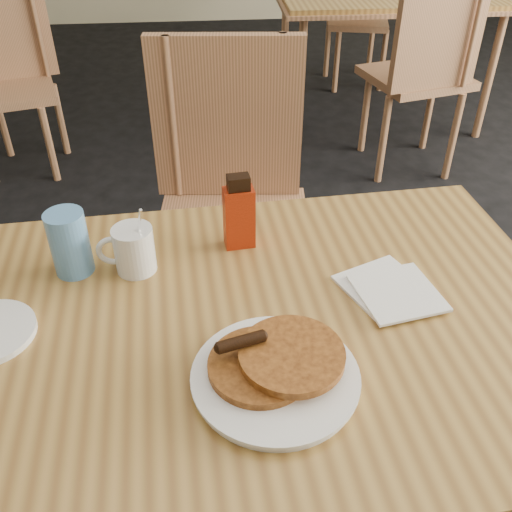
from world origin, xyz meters
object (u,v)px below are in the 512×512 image
Objects in this scene: chair_neighbor_near at (426,61)px; syrup_bottle at (239,214)px; chair_main_far at (230,182)px; chair_neighbor_far at (356,3)px; blue_tumbler at (70,243)px; main_table at (244,339)px; chair_wall_extra at (14,69)px; pancake_plate at (275,371)px; coffee_mug at (133,249)px.

syrup_bottle is at bearing -136.10° from chair_neighbor_near.
chair_neighbor_far is (1.00, 2.54, -0.08)m from chair_main_far.
chair_neighbor_near is at bearing 51.89° from blue_tumbler.
syrup_bottle reaches higher than main_table.
chair_wall_extra is at bearing 110.28° from syrup_bottle.
chair_main_far is at bearing 91.39° from pancake_plate.
pancake_plate is 2.02× the size of blue_tumbler.
syrup_bottle is at bearing 87.62° from main_table.
syrup_bottle is at bearing 7.79° from coffee_mug.
blue_tumbler reaches higher than chair_neighbor_far.
chair_wall_extra is (-2.00, 0.33, -0.08)m from chair_neighbor_near.
pancake_plate is at bearing -83.70° from chair_main_far.
coffee_mug reaches higher than chair_neighbor_far.
chair_main_far is 0.72m from blue_tumbler.
main_table is 4.86× the size of pancake_plate.
blue_tumbler is (-0.36, 0.32, 0.05)m from pancake_plate.
pancake_plate is (0.02, -0.91, 0.17)m from chair_main_far.
chair_neighbor_far is 3.38m from coffee_mug.
chair_wall_extra is 2.20m from coffee_mug.
pancake_plate is at bearing -61.35° from coffee_mug.
coffee_mug is 0.12m from blue_tumbler.
main_table is at bearing -99.05° from syrup_bottle.
chair_main_far reaches higher than syrup_bottle.
blue_tumbler is at bearing -114.91° from chair_main_far.
chair_wall_extra is (-2.01, -1.11, -0.02)m from chair_neighbor_far.
main_table is at bearing -50.16° from coffee_mug.
coffee_mug is (-1.21, -1.70, 0.21)m from chair_neighbor_near.
pancake_plate is 0.38m from syrup_bottle.
chair_main_far is 6.74× the size of coffee_mug.
syrup_bottle reaches higher than coffee_mug.
chair_neighbor_near reaches higher than pancake_plate.
syrup_bottle reaches higher than blue_tumbler.
chair_neighbor_far is at bearing 73.33° from chair_main_far.
syrup_bottle reaches higher than chair_wall_extra.
chair_neighbor_near is (1.01, 1.88, -0.12)m from main_table.
chair_neighbor_near reaches higher than main_table.
main_table is 1.33× the size of chair_neighbor_near.
pancake_plate is (-0.98, -3.45, 0.25)m from chair_neighbor_far.
pancake_plate is at bearing -130.41° from chair_neighbor_near.
coffee_mug is (0.79, -2.03, 0.29)m from chair_wall_extra.
pancake_plate is 1.63× the size of syrup_bottle.
main_table is at bearing -86.39° from chair_main_far.
chair_neighbor_near is 2.10m from coffee_mug.
coffee_mug is at bearing -140.18° from chair_neighbor_near.
chair_wall_extra is at bearing 101.91° from coffee_mug.
chair_main_far is at bearing 88.71° from main_table.
chair_neighbor_far is 2.30m from chair_wall_extra.
main_table is 1.29× the size of chair_main_far.
chair_main_far is at bearing -70.97° from chair_wall_extra.
syrup_bottle is (0.01, 0.24, 0.12)m from main_table.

